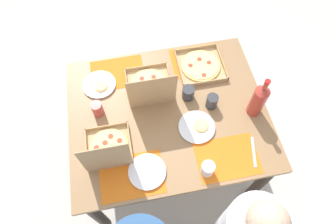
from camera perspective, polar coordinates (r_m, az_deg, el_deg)
ground_plane at (r=2.53m, az=0.00°, el=-8.13°), size 6.00×6.00×0.00m
dining_table at (r=1.96m, az=0.00°, el=-1.59°), size 1.25×1.03×0.73m
placemat_near_left at (r=2.10m, az=5.67°, el=9.88°), size 0.36×0.26×0.00m
placemat_near_right at (r=2.06m, az=-9.75°, el=7.45°), size 0.36×0.26×0.00m
placemat_far_left at (r=1.77m, az=11.41°, el=-8.66°), size 0.36×0.26×0.00m
placemat_far_right at (r=1.71m, az=-7.03°, el=-12.15°), size 0.36×0.26×0.00m
pizza_box_corner_right at (r=1.91m, az=-3.53°, el=5.03°), size 0.29×0.33×0.33m
pizza_box_corner_left at (r=1.74m, az=-11.48°, el=-6.97°), size 0.26×0.26×0.30m
pizza_box_edge_far at (r=2.06m, az=6.31°, el=8.89°), size 0.31×0.31×0.04m
plate_far_left at (r=1.70m, az=-4.05°, el=-11.43°), size 0.22×0.22×0.02m
plate_near_right at (r=2.01m, az=-13.11°, el=5.12°), size 0.22×0.22×0.03m
plate_near_left at (r=1.81m, az=5.66°, el=-2.90°), size 0.22×0.22×0.03m
soda_bottle at (r=1.83m, az=17.11°, el=2.29°), size 0.09×0.09×0.32m
cup_red at (r=1.68m, az=7.67°, el=-10.82°), size 0.08×0.08×0.09m
cup_dark at (r=1.86m, az=8.48°, el=2.02°), size 0.07×0.07×0.10m
cup_spare at (r=1.87m, az=-13.48°, el=0.59°), size 0.07×0.07×0.10m
cup_clear_right at (r=1.89m, az=3.93°, el=3.69°), size 0.08×0.08×0.09m
fork_by_near_left at (r=1.82m, az=16.23°, el=-7.42°), size 0.06×0.19×0.00m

